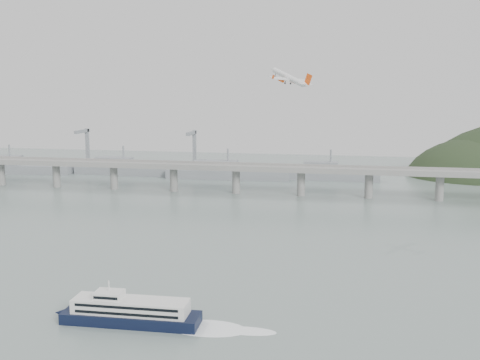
# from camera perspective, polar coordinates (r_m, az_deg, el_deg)

# --- Properties ---
(ground) EXTENTS (900.00, 900.00, 0.00)m
(ground) POSITION_cam_1_polar(r_m,az_deg,el_deg) (239.15, -2.45, -10.76)
(ground) COLOR slate
(ground) RESTS_ON ground
(bridge) EXTENTS (800.00, 22.00, 23.90)m
(bridge) POSITION_cam_1_polar(r_m,az_deg,el_deg) (426.51, 3.41, 0.83)
(bridge) COLOR gray
(bridge) RESTS_ON ground
(distant_fleet) EXTENTS (453.00, 60.90, 40.00)m
(distant_fleet) POSITION_cam_1_polar(r_m,az_deg,el_deg) (531.04, -12.44, 1.14)
(distant_fleet) COLOR slate
(distant_fleet) RESTS_ON ground
(ferry) EXTENTS (80.99, 14.78, 15.28)m
(ferry) POSITION_cam_1_polar(r_m,az_deg,el_deg) (207.43, -11.02, -13.02)
(ferry) COLOR black
(ferry) RESTS_ON ground
(airliner) EXTENTS (27.68, 26.89, 13.79)m
(airliner) POSITION_cam_1_polar(r_m,az_deg,el_deg) (327.27, 5.05, 10.30)
(airliner) COLOR silver
(airliner) RESTS_ON ground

